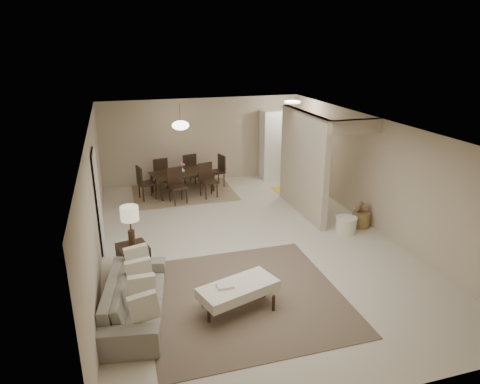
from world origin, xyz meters
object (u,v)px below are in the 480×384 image
object	(u,v)px
pantry_cabinet	(280,144)
side_table	(134,259)
round_pouf	(346,225)
ottoman_bench	(238,289)
sofa	(135,298)
dining_table	(183,183)
wicker_basket	(361,219)

from	to	relation	value
pantry_cabinet	side_table	size ratio (longest dim) A/B	3.71
round_pouf	side_table	bearing A→B (deg)	-173.96
ottoman_bench	round_pouf	distance (m)	3.78
sofa	side_table	xyz separation A→B (m)	(0.05, 1.32, -0.03)
pantry_cabinet	side_table	xyz separation A→B (m)	(-4.75, -4.84, -0.77)
sofa	ottoman_bench	distance (m)	1.60
dining_table	side_table	bearing A→B (deg)	-125.21
sofa	side_table	distance (m)	1.32
ottoman_bench	dining_table	distance (m)	5.81
round_pouf	sofa	bearing A→B (deg)	-158.90
side_table	round_pouf	distance (m)	4.68
side_table	dining_table	xyz separation A→B (m)	(1.59, 4.18, 0.02)
side_table	ottoman_bench	bearing A→B (deg)	-46.77
wicker_basket	pantry_cabinet	bearing A→B (deg)	95.51
ottoman_bench	wicker_basket	world-z (taller)	ottoman_bench
ottoman_bench	side_table	xyz separation A→B (m)	(-1.52, 1.62, -0.08)
round_pouf	dining_table	xyz separation A→B (m)	(-3.06, 3.69, 0.12)
round_pouf	dining_table	bearing A→B (deg)	129.64
ottoman_bench	wicker_basket	xyz separation A→B (m)	(3.63, 2.32, -0.19)
wicker_basket	dining_table	size ratio (longest dim) A/B	0.24
sofa	wicker_basket	size ratio (longest dim) A/B	5.28
sofa	wicker_basket	distance (m)	5.58
ottoman_bench	dining_table	xyz separation A→B (m)	(0.07, 5.80, -0.06)
sofa	wicker_basket	world-z (taller)	sofa
sofa	side_table	world-z (taller)	sofa
sofa	ottoman_bench	bearing A→B (deg)	-91.47
sofa	round_pouf	distance (m)	5.04
pantry_cabinet	wicker_basket	distance (m)	4.26
wicker_basket	dining_table	world-z (taller)	dining_table
wicker_basket	round_pouf	bearing A→B (deg)	-157.85
pantry_cabinet	wicker_basket	xyz separation A→B (m)	(0.40, -4.15, -0.88)
side_table	round_pouf	world-z (taller)	side_table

